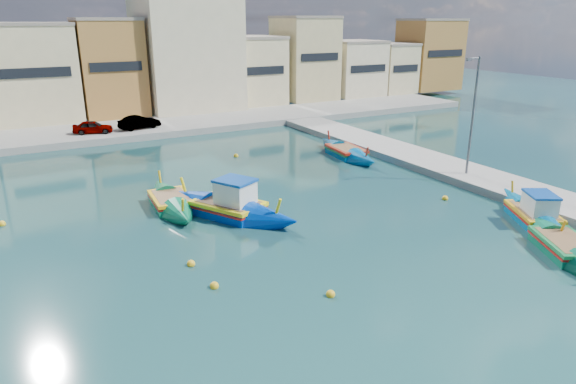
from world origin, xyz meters
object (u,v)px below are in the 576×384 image
object	(u,v)px
quay_street_lamp	(472,116)
luzzu_blue_south	(565,248)
luzzu_turquoise_cabin	(534,216)
church_block	(185,36)
luzzu_cyan_mid	(346,153)
luzzu_blue_cabin	(229,208)
luzzu_green	(171,203)

from	to	relation	value
quay_street_lamp	luzzu_blue_south	size ratio (longest dim) A/B	0.97
quay_street_lamp	luzzu_turquoise_cabin	size ratio (longest dim) A/B	0.99
church_block	luzzu_cyan_mid	bearing A→B (deg)	-80.38
luzzu_turquoise_cabin	luzzu_cyan_mid	distance (m)	16.05
luzzu_blue_cabin	luzzu_green	size ratio (longest dim) A/B	1.16
quay_street_lamp	church_block	bearing A→B (deg)	102.35
quay_street_lamp	luzzu_turquoise_cabin	distance (m)	8.41
luzzu_blue_south	quay_street_lamp	bearing A→B (deg)	65.68
luzzu_blue_cabin	luzzu_green	world-z (taller)	luzzu_blue_cabin
church_block	luzzu_turquoise_cabin	world-z (taller)	church_block
luzzu_green	luzzu_blue_cabin	bearing A→B (deg)	-49.36
quay_street_lamp	luzzu_blue_cabin	distance (m)	16.74
luzzu_cyan_mid	luzzu_blue_south	bearing A→B (deg)	-94.13
luzzu_green	luzzu_blue_south	xyz separation A→B (m)	(13.95, -14.67, -0.01)
luzzu_turquoise_cabin	luzzu_cyan_mid	xyz separation A→B (m)	(-0.75, 16.03, -0.06)
luzzu_blue_south	church_block	bearing A→B (deg)	93.67
church_block	luzzu_turquoise_cabin	size ratio (longest dim) A/B	2.35
quay_street_lamp	luzzu_green	size ratio (longest dim) A/B	1.01
church_block	luzzu_cyan_mid	world-z (taller)	church_block
luzzu_turquoise_cabin	luzzu_blue_south	world-z (taller)	luzzu_turquoise_cabin
luzzu_blue_south	luzzu_turquoise_cabin	bearing A→B (deg)	56.40
church_block	quay_street_lamp	bearing A→B (deg)	-77.65
quay_street_lamp	luzzu_blue_south	distance (m)	11.91
luzzu_turquoise_cabin	quay_street_lamp	bearing A→B (deg)	70.53
luzzu_cyan_mid	luzzu_green	world-z (taller)	luzzu_cyan_mid
church_block	quay_street_lamp	distance (m)	35.04
church_block	luzzu_blue_south	xyz separation A→B (m)	(2.83, -44.20, -8.16)
luzzu_cyan_mid	church_block	bearing A→B (deg)	99.62
church_block	luzzu_blue_cabin	distance (m)	34.41
quay_street_lamp	luzzu_blue_cabin	size ratio (longest dim) A/B	0.87
church_block	luzzu_turquoise_cabin	bearing A→B (deg)	-83.07
luzzu_blue_cabin	luzzu_cyan_mid	bearing A→B (deg)	29.61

